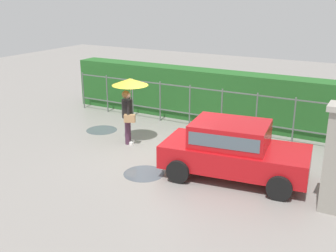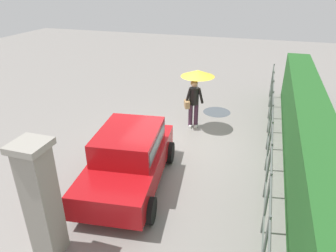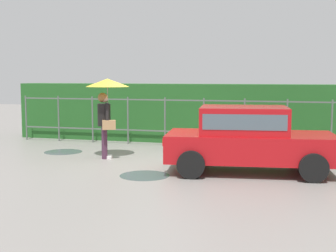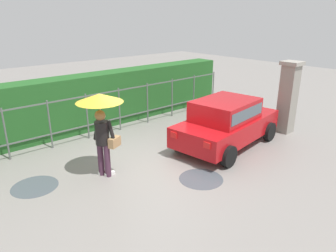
# 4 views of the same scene
# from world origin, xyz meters

# --- Properties ---
(ground_plane) EXTENTS (40.00, 40.00, 0.00)m
(ground_plane) POSITION_xyz_m (0.00, 0.00, 0.00)
(ground_plane) COLOR gray
(car) EXTENTS (3.90, 2.24, 1.48)m
(car) POSITION_xyz_m (2.36, -0.40, 0.80)
(car) COLOR #B71116
(car) RESTS_ON ground
(pedestrian) EXTENTS (1.13, 1.13, 2.09)m
(pedestrian) POSITION_xyz_m (-1.40, 0.43, 1.62)
(pedestrian) COLOR #47283D
(pedestrian) RESTS_ON ground
(gate_pillar) EXTENTS (0.60, 0.60, 2.42)m
(gate_pillar) POSITION_xyz_m (4.88, -0.96, 1.24)
(gate_pillar) COLOR gray
(gate_pillar) RESTS_ON ground
(fence_section) EXTENTS (11.06, 0.05, 1.50)m
(fence_section) POSITION_xyz_m (0.09, 2.94, 0.83)
(fence_section) COLOR #59605B
(fence_section) RESTS_ON ground
(hedge_row) EXTENTS (12.01, 0.90, 1.90)m
(hedge_row) POSITION_xyz_m (0.09, 3.88, 0.95)
(hedge_row) COLOR #235B23
(hedge_row) RESTS_ON ground
(puddle_near) EXTENTS (1.09, 1.09, 0.00)m
(puddle_near) POSITION_xyz_m (0.25, -1.37, 0.00)
(puddle_near) COLOR #4C545B
(puddle_near) RESTS_ON ground
(puddle_far) EXTENTS (1.08, 1.08, 0.00)m
(puddle_far) POSITION_xyz_m (-2.98, 0.97, 0.00)
(puddle_far) COLOR #4C545B
(puddle_far) RESTS_ON ground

